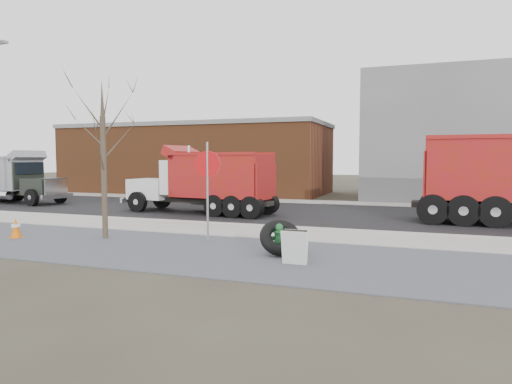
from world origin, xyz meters
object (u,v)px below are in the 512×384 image
at_px(fire_hydrant, 279,240).
at_px(dump_truck_grey, 13,177).
at_px(stop_sign, 207,175).
at_px(sandwich_board, 295,247).
at_px(dump_truck_red_b, 205,179).
at_px(truck_tire, 280,237).

relative_size(fire_hydrant, dump_truck_grey, 0.13).
bearing_deg(stop_sign, sandwich_board, -19.35).
relative_size(fire_hydrant, sandwich_board, 1.02).
distance_m(stop_sign, dump_truck_grey, 18.52).
height_order(stop_sign, dump_truck_red_b, dump_truck_red_b).
height_order(fire_hydrant, dump_truck_grey, dump_truck_grey).
distance_m(fire_hydrant, stop_sign, 3.19).
xyz_separation_m(fire_hydrant, dump_truck_grey, (-19.28, 8.77, 1.16)).
relative_size(truck_tire, dump_truck_grey, 0.22).
height_order(fire_hydrant, sandwich_board, sandwich_board).
height_order(truck_tire, stop_sign, stop_sign).
xyz_separation_m(sandwich_board, dump_truck_red_b, (-6.81, 8.84, 1.18)).
bearing_deg(dump_truck_red_b, dump_truck_grey, 0.75).
height_order(sandwich_board, dump_truck_grey, dump_truck_grey).
bearing_deg(fire_hydrant, truck_tire, -64.51).
xyz_separation_m(fire_hydrant, sandwich_board, (0.74, -1.09, 0.06)).
relative_size(truck_tire, dump_truck_red_b, 0.19).
bearing_deg(sandwich_board, fire_hydrant, 124.32).
xyz_separation_m(stop_sign, dump_truck_red_b, (-3.51, 6.93, -0.48)).
bearing_deg(sandwich_board, truck_tire, 124.56).
distance_m(fire_hydrant, sandwich_board, 1.32).
bearing_deg(sandwich_board, dump_truck_red_b, 127.64).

